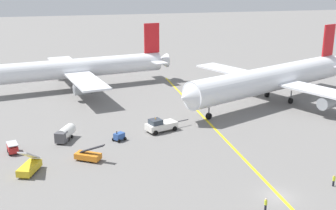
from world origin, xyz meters
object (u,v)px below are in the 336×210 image
(airliner_at_gate_left, at_px, (67,69))
(airliner_being_pushed, at_px, (272,79))
(gse_fuel_bowser_stubby, at_px, (65,133))
(pushback_tug, at_px, (161,125))
(gse_stair_truck_yellow, at_px, (29,167))
(ground_crew_wing_walker_right, at_px, (334,180))
(gse_belt_loader_portside, at_px, (88,156))
(ground_crew_ramp_agent_by_cones, at_px, (266,204))
(gse_gpu_cart_small, at_px, (119,136))
(gse_baggage_cart_trailing, at_px, (13,148))

(airliner_at_gate_left, xyz_separation_m, airliner_being_pushed, (44.46, -25.02, 0.31))
(airliner_being_pushed, distance_m, gse_fuel_bowser_stubby, 48.25)
(pushback_tug, xyz_separation_m, gse_stair_truck_yellow, (-22.99, -11.87, -0.16))
(pushback_tug, distance_m, ground_crew_wing_walker_right, 32.46)
(gse_belt_loader_portside, bearing_deg, ground_crew_wing_walker_right, -29.19)
(pushback_tug, relative_size, gse_stair_truck_yellow, 1.84)
(ground_crew_ramp_agent_by_cones, bearing_deg, gse_gpu_cart_small, 115.61)
(gse_fuel_bowser_stubby, bearing_deg, pushback_tug, 0.21)
(gse_belt_loader_portside, distance_m, gse_gpu_cart_small, 9.32)
(gse_gpu_cart_small, bearing_deg, pushback_tug, 17.92)
(pushback_tug, bearing_deg, airliner_at_gate_left, 112.61)
(gse_fuel_bowser_stubby, xyz_separation_m, gse_gpu_cart_small, (9.16, -2.60, -0.54))
(gse_belt_loader_portside, relative_size, ground_crew_wing_walker_right, 2.87)
(pushback_tug, height_order, gse_baggage_cart_trailing, pushback_tug)
(airliner_being_pushed, xyz_separation_m, gse_belt_loader_portside, (-43.53, -21.26, -4.74))
(gse_stair_truck_yellow, distance_m, gse_gpu_cart_small, 17.38)
(airliner_at_gate_left, xyz_separation_m, pushback_tug, (15.20, -36.51, -4.07))
(ground_crew_ramp_agent_by_cones, relative_size, ground_crew_wing_walker_right, 1.05)
(gse_baggage_cart_trailing, xyz_separation_m, ground_crew_wing_walker_right, (43.24, -24.02, 0.00))
(airliner_at_gate_left, bearing_deg, gse_stair_truck_yellow, -99.14)
(airliner_being_pushed, xyz_separation_m, ground_crew_wing_walker_right, (-11.91, -38.93, -4.70))
(airliner_at_gate_left, distance_m, ground_crew_wing_walker_right, 71.89)
(gse_belt_loader_portside, xyz_separation_m, ground_crew_ramp_agent_by_cones, (19.48, -20.96, 0.09))
(gse_stair_truck_yellow, xyz_separation_m, ground_crew_wing_walker_right, (40.33, -15.57, -0.16))
(gse_belt_loader_portside, height_order, ground_crew_ramp_agent_by_cones, gse_belt_loader_portside)
(airliner_being_pushed, distance_m, gse_stair_truck_yellow, 57.40)
(gse_fuel_bowser_stubby, xyz_separation_m, gse_stair_truck_yellow, (-5.59, -11.81, -0.31))
(airliner_being_pushed, xyz_separation_m, gse_gpu_cart_small, (-37.50, -14.16, -4.77))
(gse_fuel_bowser_stubby, bearing_deg, gse_baggage_cart_trailing, -158.50)
(gse_fuel_bowser_stubby, bearing_deg, gse_gpu_cart_small, -15.87)
(airliner_being_pushed, height_order, ground_crew_ramp_agent_by_cones, airliner_being_pushed)
(gse_stair_truck_yellow, relative_size, gse_gpu_cart_small, 1.87)
(airliner_being_pushed, bearing_deg, pushback_tug, -158.55)
(airliner_at_gate_left, height_order, ground_crew_wing_walker_right, airliner_at_gate_left)
(ground_crew_ramp_agent_by_cones, height_order, ground_crew_wing_walker_right, ground_crew_ramp_agent_by_cones)
(airliner_at_gate_left, bearing_deg, gse_gpu_cart_small, -79.93)
(gse_belt_loader_portside, distance_m, gse_fuel_bowser_stubby, 10.21)
(pushback_tug, xyz_separation_m, gse_gpu_cart_small, (-8.24, -2.67, -0.39))
(gse_belt_loader_portside, bearing_deg, pushback_tug, 34.39)
(gse_belt_loader_portside, height_order, gse_stair_truck_yellow, gse_stair_truck_yellow)
(pushback_tug, bearing_deg, gse_baggage_cart_trailing, -172.50)
(gse_baggage_cart_trailing, relative_size, ground_crew_wing_walker_right, 1.81)
(gse_baggage_cart_trailing, xyz_separation_m, gse_gpu_cart_small, (17.65, 0.74, -0.07))
(ground_crew_ramp_agent_by_cones, bearing_deg, airliner_being_pushed, 60.34)
(pushback_tug, distance_m, gse_belt_loader_portside, 17.30)
(pushback_tug, distance_m, gse_stair_truck_yellow, 25.87)
(pushback_tug, relative_size, gse_fuel_bowser_stubby, 1.74)
(ground_crew_ramp_agent_by_cones, bearing_deg, airliner_at_gate_left, 106.88)
(ground_crew_ramp_agent_by_cones, bearing_deg, gse_fuel_bowser_stubby, 126.40)
(airliner_being_pushed, distance_m, gse_belt_loader_portside, 48.67)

